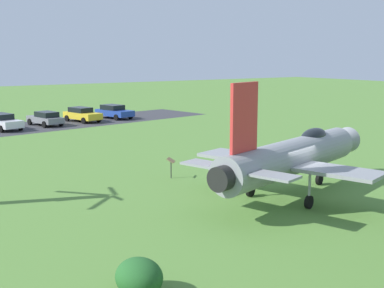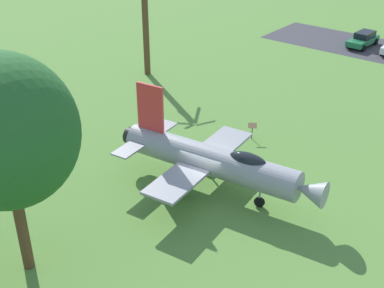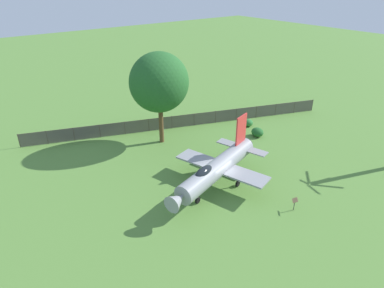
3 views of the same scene
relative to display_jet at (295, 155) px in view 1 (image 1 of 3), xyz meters
The scene contains 9 objects.
ground_plane 2.06m from the display_jet, 17.07° to the left, with size 200.00×200.00×0.00m, color #568438.
parking_strip 31.84m from the display_jet, 86.52° to the right, with size 35.98×8.00×0.00m, color #38383D.
display_jet is the anchor object (origin of this frame).
shrub_near_fence 12.36m from the display_jet, 24.94° to the left, with size 1.32×1.54×1.08m.
info_plaque 7.22m from the display_jet, 64.32° to the right, with size 0.70×0.71×1.14m.
parked_car_blue 33.74m from the display_jet, 100.00° to the right, with size 2.97×4.79×1.47m.
parked_car_yellow 32.58m from the display_jet, 93.42° to the right, with size 2.85×4.72×1.47m.
parked_car_gray 31.69m from the display_jet, 86.11° to the right, with size 2.65×4.52×1.38m.
parked_car_white 31.69m from the display_jet, 78.40° to the right, with size 2.91×4.92×1.48m.
Camera 1 is at (17.06, 17.34, 6.77)m, focal length 47.89 mm.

